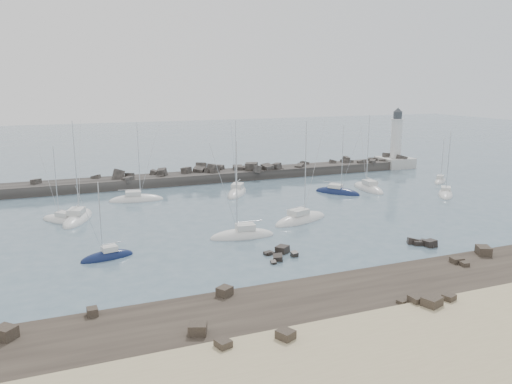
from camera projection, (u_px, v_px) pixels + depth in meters
ground at (281, 233)px, 66.53m from camera, size 400.00×400.00×0.00m
sand_strip at (457, 349)px, 37.51m from camera, size 140.00×14.00×1.00m
rock_shelf at (378, 297)px, 46.59m from camera, size 140.00×12.00×1.67m
rock_cluster_near at (279, 254)px, 57.71m from camera, size 3.95×4.27×1.43m
rock_cluster_far at (422, 244)px, 61.44m from camera, size 3.06×3.36×1.64m
breakwater at (166, 182)px, 98.23m from camera, size 115.00×7.82×5.21m
lighthouse at (395, 154)px, 117.36m from camera, size 7.00×7.00×14.60m
sailboat_0 at (62, 221)px, 71.78m from camera, size 6.72×6.96×11.73m
sailboat_1 at (107, 257)px, 56.75m from camera, size 6.28×3.04×9.75m
sailboat_2 at (78, 219)px, 72.53m from camera, size 6.13×10.24×15.45m
sailboat_3 at (136, 200)px, 84.38m from camera, size 9.38×4.05×14.30m
sailboat_4 at (242, 236)px, 64.50m from camera, size 8.73×3.57×13.53m
sailboat_5 at (237, 193)px, 89.51m from camera, size 7.17×9.15×14.40m
sailboat_6 at (301, 220)px, 71.98m from camera, size 10.25×6.12×15.48m
sailboat_7 at (337, 192)px, 90.16m from camera, size 7.21×8.28×13.32m
sailboat_8 at (368, 189)px, 93.05m from camera, size 3.46×9.57×14.95m
sailboat_9 at (445, 195)px, 88.47m from camera, size 6.98×7.51×12.38m
sailboat_10 at (440, 182)px, 100.04m from camera, size 5.92×5.21×9.83m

